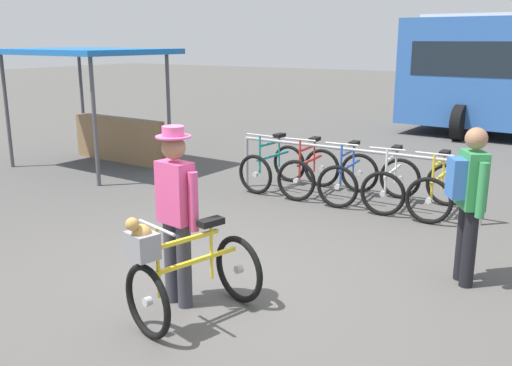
% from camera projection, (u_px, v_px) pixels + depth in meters
% --- Properties ---
extents(ground_plane, '(80.00, 80.00, 0.00)m').
position_uv_depth(ground_plane, '(219.00, 287.00, 5.83)').
color(ground_plane, '#514F4C').
extents(bike_rack_rail, '(3.91, 0.14, 0.88)m').
position_uv_depth(bike_rack_rail, '(351.00, 160.00, 8.61)').
color(bike_rack_rail, '#99999E').
rests_on(bike_rack_rail, ground).
extents(racked_bike_teal, '(0.74, 1.15, 0.97)m').
position_uv_depth(racked_bike_teal, '(273.00, 167.00, 9.63)').
color(racked_bike_teal, black).
rests_on(racked_bike_teal, ground).
extents(racked_bike_red, '(0.71, 1.12, 0.97)m').
position_uv_depth(racked_bike_red, '(309.00, 172.00, 9.26)').
color(racked_bike_red, black).
rests_on(racked_bike_red, ground).
extents(racked_bike_blue, '(0.72, 1.12, 0.97)m').
position_uv_depth(racked_bike_blue, '(349.00, 177.00, 8.89)').
color(racked_bike_blue, black).
rests_on(racked_bike_blue, ground).
extents(racked_bike_white, '(0.74, 1.14, 0.97)m').
position_uv_depth(racked_bike_white, '(392.00, 183.00, 8.52)').
color(racked_bike_white, black).
rests_on(racked_bike_white, ground).
extents(racked_bike_yellow, '(0.66, 1.10, 0.97)m').
position_uv_depth(racked_bike_yellow, '(439.00, 190.00, 8.15)').
color(racked_bike_yellow, black).
rests_on(racked_bike_yellow, ground).
extents(featured_bicycle, '(0.92, 1.25, 1.09)m').
position_uv_depth(featured_bicycle, '(184.00, 272.00, 4.99)').
color(featured_bicycle, black).
rests_on(featured_bicycle, ground).
extents(person_with_featured_bike, '(0.52, 0.32, 1.72)m').
position_uv_depth(person_with_featured_bike, '(176.00, 209.00, 5.24)').
color(person_with_featured_bike, '#383842').
rests_on(person_with_featured_bike, ground).
extents(pedestrian_with_backpack, '(0.44, 0.47, 1.64)m').
position_uv_depth(pedestrian_with_backpack, '(469.00, 196.00, 5.71)').
color(pedestrian_with_backpack, black).
rests_on(pedestrian_with_backpack, ground).
extents(market_stall, '(3.22, 2.47, 2.30)m').
position_uv_depth(market_stall, '(101.00, 95.00, 11.20)').
color(market_stall, '#4C4C51').
rests_on(market_stall, ground).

